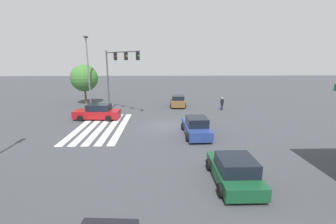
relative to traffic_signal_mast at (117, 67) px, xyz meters
name	(u,v)px	position (x,y,z in m)	size (l,w,h in m)	color
ground_plane	(168,126)	(5.67, 5.67, -5.37)	(150.45, 150.45, 0.00)	#3D3F44
crosswalk_markings	(102,127)	(5.67, -0.63, -5.36)	(10.02, 4.40, 0.01)	silver
traffic_signal_mast	(117,67)	(0.00, 0.00, 0.00)	(4.46, 4.46, 7.31)	#47474C
car_2	(98,112)	(2.70, -1.77, -4.63)	(2.31, 4.84, 1.60)	maroon
car_3	(234,171)	(15.95, 8.70, -4.70)	(4.20, 2.23, 1.45)	#144728
car_4	(196,127)	(8.39, 7.92, -4.65)	(4.84, 2.16, 1.61)	navy
car_5	(178,101)	(-4.09, 7.37, -4.64)	(4.66, 2.29, 1.53)	brown
pedestrian	(222,103)	(-1.34, 12.74, -4.46)	(0.41, 0.41, 1.62)	#232842
street_light_pole_a	(88,66)	(-4.00, -4.49, 0.04)	(0.80, 0.36, 9.17)	slate
tree_corner_b	(84,78)	(-6.22, -5.86, -1.64)	(3.78, 3.78, 5.62)	brown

